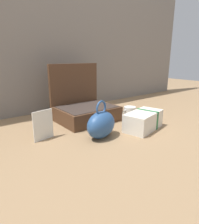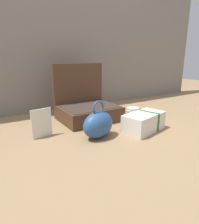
{
  "view_description": "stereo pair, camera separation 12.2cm",
  "coord_description": "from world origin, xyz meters",
  "px_view_note": "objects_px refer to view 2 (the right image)",
  "views": [
    {
      "loc": [
        -0.7,
        -0.95,
        0.44
      ],
      "look_at": [
        0.02,
        -0.02,
        0.1
      ],
      "focal_mm": 31.76,
      "sensor_mm": 36.0,
      "label": 1
    },
    {
      "loc": [
        -0.6,
        -1.02,
        0.44
      ],
      "look_at": [
        0.02,
        -0.02,
        0.1
      ],
      "focal_mm": 31.76,
      "sensor_mm": 36.0,
      "label": 2
    }
  ],
  "objects_px": {
    "teal_pouch_handbag": "(98,124)",
    "info_card_left": "(42,123)",
    "open_suitcase": "(87,108)",
    "cream_toiletry_bag": "(144,122)",
    "coffee_mug": "(133,114)"
  },
  "relations": [
    {
      "from": "cream_toiletry_bag",
      "to": "info_card_left",
      "type": "bearing_deg",
      "value": 157.93
    },
    {
      "from": "open_suitcase",
      "to": "coffee_mug",
      "type": "distance_m",
      "value": 0.33
    },
    {
      "from": "coffee_mug",
      "to": "open_suitcase",
      "type": "bearing_deg",
      "value": 144.91
    },
    {
      "from": "teal_pouch_handbag",
      "to": "info_card_left",
      "type": "xyz_separation_m",
      "value": [
        -0.26,
        0.17,
        0.0
      ]
    },
    {
      "from": "teal_pouch_handbag",
      "to": "coffee_mug",
      "type": "bearing_deg",
      "value": 21.23
    },
    {
      "from": "open_suitcase",
      "to": "cream_toiletry_bag",
      "type": "height_order",
      "value": "open_suitcase"
    },
    {
      "from": "info_card_left",
      "to": "coffee_mug",
      "type": "bearing_deg",
      "value": -11.89
    },
    {
      "from": "cream_toiletry_bag",
      "to": "teal_pouch_handbag",
      "type": "bearing_deg",
      "value": 169.1
    },
    {
      "from": "teal_pouch_handbag",
      "to": "coffee_mug",
      "type": "height_order",
      "value": "teal_pouch_handbag"
    },
    {
      "from": "teal_pouch_handbag",
      "to": "info_card_left",
      "type": "distance_m",
      "value": 0.31
    },
    {
      "from": "coffee_mug",
      "to": "info_card_left",
      "type": "height_order",
      "value": "info_card_left"
    },
    {
      "from": "cream_toiletry_bag",
      "to": "info_card_left",
      "type": "relative_size",
      "value": 1.8
    },
    {
      "from": "open_suitcase",
      "to": "cream_toiletry_bag",
      "type": "relative_size",
      "value": 1.33
    },
    {
      "from": "coffee_mug",
      "to": "teal_pouch_handbag",
      "type": "bearing_deg",
      "value": -158.77
    },
    {
      "from": "open_suitcase",
      "to": "teal_pouch_handbag",
      "type": "xyz_separation_m",
      "value": [
        -0.11,
        -0.33,
        -0.01
      ]
    }
  ]
}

